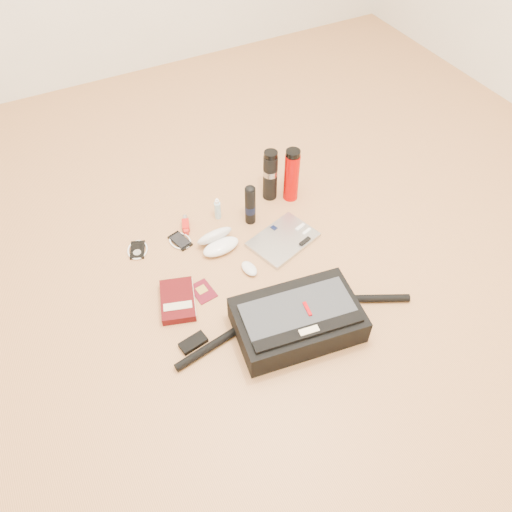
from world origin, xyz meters
The scene contains 14 objects.
ground centered at (0.00, 0.00, 0.00)m, with size 4.00×4.00×0.00m, color tan.
messenger_bag centered at (-0.01, -0.24, 0.06)m, with size 0.99×0.37×0.14m.
laptop centered at (0.18, 0.19, 0.01)m, with size 0.34×0.29×0.03m.
book centered at (-0.38, 0.09, 0.02)m, with size 0.19×0.24×0.04m.
passport centered at (-0.27, 0.10, 0.00)m, with size 0.10×0.12×0.01m.
mouse centered at (-0.04, 0.11, 0.02)m, with size 0.07×0.10×0.03m.
sunglasses_case centered at (-0.10, 0.30, 0.04)m, with size 0.19×0.16×0.10m.
ipod centered at (-0.44, 0.45, 0.01)m, with size 0.12×0.12×0.01m.
phone centered at (-0.25, 0.41, 0.01)m, with size 0.11×0.13×0.01m.
inhaler centered at (-0.19, 0.49, 0.02)m, with size 0.06×0.12×0.03m.
spray_bottle centered at (-0.02, 0.48, 0.05)m, with size 0.03×0.03×0.12m.
aerosol_can centered at (0.10, 0.38, 0.11)m, with size 0.06×0.06×0.22m.
thermos_black centered at (0.27, 0.50, 0.14)m, with size 0.09×0.09×0.27m.
thermos_red centered at (0.36, 0.44, 0.14)m, with size 0.08×0.08×0.28m.
Camera 1 is at (-0.66, -1.14, 1.69)m, focal length 35.00 mm.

